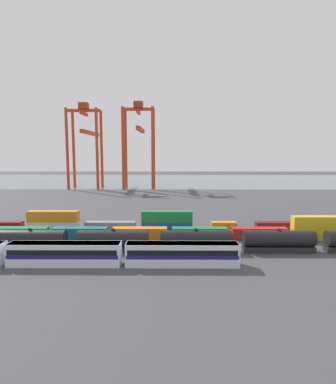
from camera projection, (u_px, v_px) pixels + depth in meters
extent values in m
plane|color=#424247|center=(141.00, 205.00, 118.50)|extent=(420.00, 420.00, 0.00)
cube|color=slate|center=(155.00, 180.00, 222.64)|extent=(400.00, 110.00, 0.01)
cube|color=silver|center=(65.00, 254.00, 55.00)|extent=(19.05, 3.10, 3.90)
cube|color=navy|center=(65.00, 255.00, 55.01)|extent=(18.67, 3.14, 0.64)
cube|color=black|center=(65.00, 250.00, 54.91)|extent=(18.29, 3.13, 0.90)
cube|color=slate|center=(64.00, 244.00, 54.78)|extent=(18.86, 2.85, 0.36)
cube|color=silver|center=(182.00, 254.00, 54.86)|extent=(19.05, 3.10, 3.90)
cube|color=navy|center=(182.00, 255.00, 54.87)|extent=(18.67, 3.14, 0.64)
cube|color=black|center=(182.00, 250.00, 54.77)|extent=(18.29, 3.13, 0.90)
cube|color=slate|center=(182.00, 244.00, 54.64)|extent=(18.86, 2.85, 0.36)
cube|color=#232326|center=(31.00, 248.00, 63.02)|extent=(13.64, 2.50, 1.10)
cylinder|color=black|center=(31.00, 238.00, 62.77)|extent=(13.64, 3.09, 3.09)
cylinder|color=black|center=(30.00, 229.00, 62.56)|extent=(0.70, 0.70, 0.36)
cube|color=#232326|center=(113.00, 248.00, 62.91)|extent=(13.64, 2.50, 1.10)
cylinder|color=black|center=(113.00, 238.00, 62.66)|extent=(13.64, 3.09, 3.09)
cylinder|color=black|center=(113.00, 229.00, 62.45)|extent=(0.70, 0.70, 0.36)
cube|color=#232326|center=(196.00, 249.00, 62.80)|extent=(13.64, 2.50, 1.10)
cylinder|color=black|center=(196.00, 238.00, 62.55)|extent=(13.64, 3.09, 3.09)
cylinder|color=black|center=(196.00, 229.00, 62.34)|extent=(0.70, 0.70, 0.36)
cube|color=#232326|center=(278.00, 249.00, 62.69)|extent=(13.64, 2.50, 1.10)
cylinder|color=black|center=(279.00, 238.00, 62.44)|extent=(13.64, 3.09, 3.09)
cylinder|color=black|center=(279.00, 230.00, 62.23)|extent=(0.70, 0.70, 0.36)
cube|color=#197538|center=(21.00, 233.00, 71.87)|extent=(12.10, 2.44, 2.60)
cube|color=#146066|center=(80.00, 233.00, 71.77)|extent=(12.10, 2.44, 2.60)
cube|color=orange|center=(140.00, 233.00, 71.68)|extent=(12.10, 2.44, 2.60)
cube|color=#197538|center=(199.00, 233.00, 71.59)|extent=(12.10, 2.44, 2.60)
cube|color=#AD211C|center=(259.00, 234.00, 71.50)|extent=(12.10, 2.44, 2.60)
cube|color=gold|center=(319.00, 234.00, 71.41)|extent=(12.10, 2.44, 2.60)
cube|color=gold|center=(320.00, 222.00, 71.09)|extent=(12.10, 2.44, 2.60)
cube|color=silver|center=(54.00, 227.00, 77.86)|extent=(12.10, 2.44, 2.60)
cube|color=orange|center=(53.00, 216.00, 77.54)|extent=(12.10, 2.44, 2.60)
cube|color=slate|center=(110.00, 227.00, 77.76)|extent=(12.10, 2.44, 2.60)
cube|color=#1C4299|center=(167.00, 227.00, 77.67)|extent=(12.10, 2.44, 2.60)
cube|color=#197538|center=(167.00, 216.00, 77.35)|extent=(12.10, 2.44, 2.60)
cube|color=orange|center=(224.00, 227.00, 77.57)|extent=(6.04, 2.44, 2.60)
cube|color=maroon|center=(281.00, 227.00, 77.48)|extent=(12.10, 2.44, 2.60)
cylinder|color=red|center=(67.00, 149.00, 166.16)|extent=(1.50, 1.50, 41.67)
cylinder|color=red|center=(97.00, 149.00, 166.06)|extent=(1.50, 1.50, 41.67)
cylinder|color=red|center=(74.00, 149.00, 177.19)|extent=(1.50, 1.50, 41.67)
cylinder|color=red|center=(102.00, 149.00, 177.08)|extent=(1.50, 1.50, 41.67)
cube|color=red|center=(84.00, 111.00, 169.19)|extent=(16.95, 1.20, 1.60)
cube|color=red|center=(84.00, 114.00, 169.39)|extent=(1.20, 12.71, 1.60)
cube|color=red|center=(90.00, 133.00, 183.52)|extent=(2.00, 37.44, 2.00)
cube|color=#9F2C14|center=(84.00, 106.00, 168.90)|extent=(4.80, 4.00, 3.20)
cylinder|color=red|center=(123.00, 148.00, 166.45)|extent=(1.50, 1.50, 42.31)
cylinder|color=red|center=(153.00, 148.00, 166.35)|extent=(1.50, 1.50, 42.31)
cylinder|color=red|center=(126.00, 149.00, 176.42)|extent=(1.50, 1.50, 42.31)
cylinder|color=red|center=(154.00, 149.00, 176.31)|extent=(1.50, 1.50, 42.31)
cube|color=red|center=(138.00, 109.00, 168.91)|extent=(16.84, 1.20, 1.60)
cube|color=red|center=(138.00, 112.00, 169.11)|extent=(1.20, 11.64, 1.60)
cube|color=red|center=(141.00, 130.00, 181.56)|extent=(2.00, 32.99, 2.00)
cube|color=#9F2C14|center=(138.00, 105.00, 168.62)|extent=(4.80, 4.00, 3.20)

